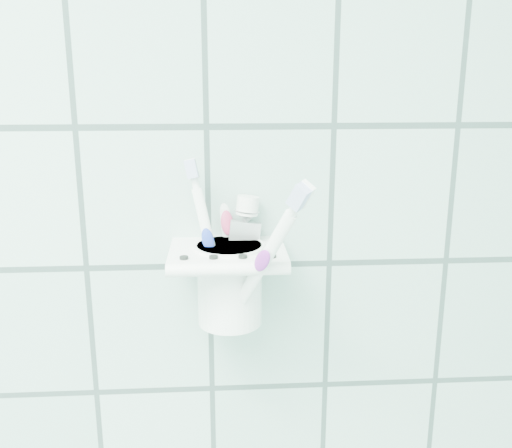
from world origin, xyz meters
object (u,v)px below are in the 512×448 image
Objects in this scene: toothbrush_pink at (226,241)px; toothbrush_orange at (229,228)px; toothpaste_tube at (236,246)px; cup at (230,281)px; toothbrush_blue at (235,227)px; holder_bracket at (228,256)px.

toothbrush_pink is 0.91× the size of toothbrush_orange.
toothpaste_tube is (0.01, 0.03, -0.02)m from toothbrush_pink.
toothbrush_blue is at bearing 54.32° from cup.
cup is 0.46× the size of toothbrush_orange.
toothbrush_blue reaches higher than cup.
toothbrush_blue is (0.01, 0.01, 0.06)m from cup.
cup is at bearing 78.36° from toothbrush_pink.
toothbrush_blue reaches higher than toothbrush_pink.
holder_bracket is at bearing -115.28° from toothpaste_tube.
cup is 0.06m from toothbrush_blue.
toothbrush_blue is 0.02m from toothbrush_orange.
toothpaste_tube is (0.01, 0.03, -0.03)m from toothbrush_orange.
toothpaste_tube reaches higher than holder_bracket.
toothpaste_tube reaches higher than cup.
toothbrush_blue is at bearing -103.25° from toothpaste_tube.
toothbrush_blue is (0.01, 0.02, 0.01)m from toothbrush_pink.
holder_bracket is at bearing 141.18° from toothbrush_orange.
cup is 0.07m from toothbrush_orange.
toothbrush_orange is 1.46× the size of toothpaste_tube.
toothbrush_blue is 1.45× the size of toothpaste_tube.
toothbrush_blue is (0.01, 0.01, 0.03)m from holder_bracket.
holder_bracket is 0.04m from toothbrush_orange.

